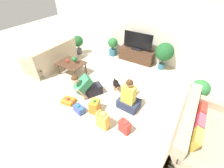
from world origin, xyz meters
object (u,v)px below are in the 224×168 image
object	(u,v)px
person_kneeling	(86,86)
tabletop_plant	(74,60)
tv	(138,42)
gift_box_b	(79,109)
potted_plant_corner_left	(78,43)
gift_box_a	(68,101)
tv_console	(136,55)
sofa_right	(196,134)
mug	(67,61)
person_sitting	(129,98)
gift_box_c	(95,106)
potted_plant_back_right	(164,53)
dog	(116,84)
coffee_table	(71,64)
gift_bag_b	(103,120)
sofa_left	(52,58)
gift_bag_a	(124,127)
potted_plant_corner_right	(200,90)
potted_plant_back_left	(113,46)

from	to	relation	value
person_kneeling	tabletop_plant	world-z (taller)	person_kneeling
tv	gift_box_b	size ratio (longest dim) A/B	3.39
potted_plant_corner_left	person_kneeling	size ratio (longest dim) A/B	0.94
gift_box_a	gift_box_b	bearing A→B (deg)	-11.35
tv_console	gift_box_a	xyz separation A→B (m)	(-0.59, -3.02, -0.18)
potted_plant_corner_left	gift_box_a	xyz separation A→B (m)	(1.68, -2.35, -0.42)
sofa_right	gift_box_a	size ratio (longest dim) A/B	4.90
sofa_right	tabletop_plant	xyz separation A→B (m)	(-3.76, 0.66, 0.24)
mug	tabletop_plant	bearing A→B (deg)	26.48
gift_box_b	tabletop_plant	bearing A→B (deg)	134.16
person_sitting	gift_box_c	bearing A→B (deg)	43.69
sofa_right	potted_plant_back_right	world-z (taller)	potted_plant_back_right
dog	gift_box_c	distance (m)	1.01
tv_console	sofa_right	bearing A→B (deg)	-46.19
coffee_table	dog	bearing A→B (deg)	1.64
gift_bag_b	person_kneeling	bearing A→B (deg)	146.56
gift_box_c	gift_bag_b	size ratio (longest dim) A/B	0.88
potted_plant_back_right	dog	bearing A→B (deg)	-113.01
sofa_left	person_kneeling	xyz separation A→B (m)	(2.09, -0.63, 0.05)
person_sitting	gift_bag_a	world-z (taller)	person_sitting
tv_console	potted_plant_corner_left	world-z (taller)	potted_plant_corner_left
gift_bag_b	sofa_left	bearing A→B (deg)	157.51
potted_plant_back_right	gift_box_a	world-z (taller)	potted_plant_back_right
person_kneeling	coffee_table	bearing A→B (deg)	-176.99
gift_bag_a	potted_plant_corner_right	bearing A→B (deg)	55.92
potted_plant_corner_right	mug	world-z (taller)	potted_plant_corner_right
person_kneeling	sofa_right	bearing A→B (deg)	31.43
potted_plant_back_left	dog	world-z (taller)	potted_plant_back_left
dog	potted_plant_corner_left	bearing A→B (deg)	111.21
potted_plant_corner_left	mug	xyz separation A→B (m)	(0.71, -1.31, -0.01)
mug	person_sitting	bearing A→B (deg)	-8.31
mug	potted_plant_back_left	bearing A→B (deg)	74.06
gift_box_a	gift_bag_a	xyz separation A→B (m)	(1.69, -0.01, 0.11)
tv_console	tabletop_plant	xyz separation A→B (m)	(-1.33, -1.87, 0.31)
coffee_table	person_kneeling	bearing A→B (deg)	-28.32
potted_plant_back_left	gift_bag_b	distance (m)	3.53
coffee_table	gift_box_b	size ratio (longest dim) A/B	2.70
potted_plant_corner_right	gift_box_a	xyz separation A→B (m)	(-2.87, -1.73, -0.41)
gift_box_c	mug	bearing A→B (deg)	152.81
tv_console	gift_box_a	distance (m)	3.08
gift_bag_a	sofa_left	bearing A→B (deg)	162.30
potted_plant_back_left	person_sitting	distance (m)	2.95
tv	gift_box_c	xyz separation A→B (m)	(0.20, -2.89, -0.58)
tv	gift_box_a	xyz separation A→B (m)	(-0.59, -3.02, -0.69)
person_kneeling	tv	bearing A→B (deg)	113.91
person_sitting	potted_plant_back_right	bearing A→B (deg)	-90.70
potted_plant_corner_left	gift_box_b	distance (m)	3.28
gift_box_b	gift_bag_b	size ratio (longest dim) A/B	0.70
coffee_table	gift_box_c	xyz separation A→B (m)	(1.65, -0.96, -0.21)
potted_plant_back_left	gift_bag_b	size ratio (longest dim) A/B	1.60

